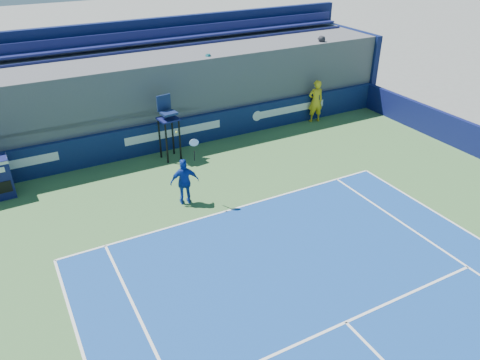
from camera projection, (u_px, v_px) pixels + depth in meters
ball_person at (316, 101)px, 20.99m from camera, size 0.78×0.59×1.92m
back_hoarding at (174, 134)px, 18.63m from camera, size 20.40×0.21×1.20m
umpire_chair at (168, 121)px, 17.39m from camera, size 0.78×0.78×2.48m
tennis_player at (185, 181)px, 14.84m from camera, size 0.98×0.61×2.57m
stadium_seating at (154, 90)px, 19.61m from camera, size 21.00×4.05×4.40m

